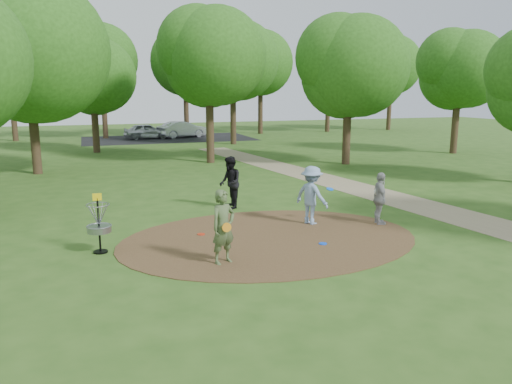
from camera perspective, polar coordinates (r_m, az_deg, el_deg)
name	(u,v)px	position (r m, az deg, el deg)	size (l,w,h in m)	color
ground	(270,239)	(13.93, 1.61, -5.38)	(100.00, 100.00, 0.00)	#2D5119
dirt_clearing	(270,239)	(13.93, 1.61, -5.34)	(8.40, 8.40, 0.02)	#47301C
footpath	(421,206)	(18.74, 18.32, -1.51)	(2.00, 40.00, 0.01)	#8C7A5B
parking_lot	(168,138)	(43.18, -9.99, 6.04)	(14.00, 8.00, 0.01)	black
player_observer_with_disc	(223,227)	(11.80, -3.76, -4.02)	(0.77, 0.65, 1.79)	#4B5E36
player_throwing_with_disc	(312,195)	(15.34, 6.37, -0.38)	(1.33, 1.34, 1.80)	#7E98BD
player_walking_with_disc	(230,183)	(17.31, -2.98, 1.08)	(0.73, 0.91, 1.82)	black
player_waiting_with_disc	(380,199)	(15.68, 13.98, -0.74)	(0.64, 1.02, 1.62)	#99989B
disc_ground_blue	(323,244)	(13.53, 7.65, -5.87)	(0.22, 0.22, 0.02)	blue
disc_ground_red	(201,234)	(14.35, -6.29, -4.81)	(0.22, 0.22, 0.02)	red
car_left	(147,131)	(43.24, -12.36, 6.82)	(1.54, 3.82, 1.30)	#ADB1B5
car_right	(182,129)	(43.78, -8.41, 7.09)	(1.49, 4.28, 1.41)	#B8B9C0
disc_golf_basket	(99,219)	(13.16, -17.55, -2.99)	(0.63, 0.63, 1.54)	black
tree_ring	(219,63)	(22.07, -4.21, 14.54)	(36.53, 45.62, 9.08)	#332316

